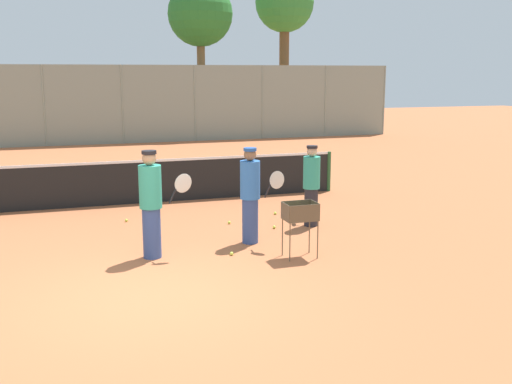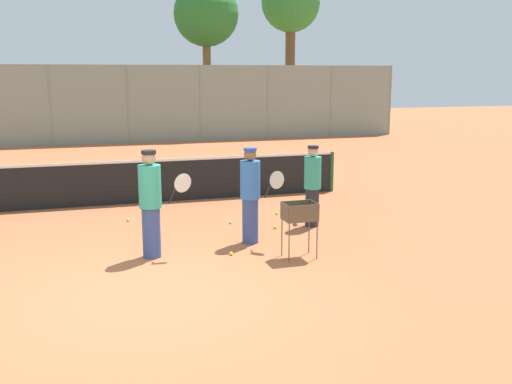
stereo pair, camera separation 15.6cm
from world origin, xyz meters
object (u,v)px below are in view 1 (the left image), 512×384
Objects in this scene: ball_cart at (300,216)px; parked_car at (119,124)px; tennis_net at (110,183)px; player_red_cap at (251,194)px; player_white_outfit at (151,203)px; player_yellow_shirt at (311,184)px.

parked_car is (-1.02, 21.16, -0.07)m from ball_cart.
parked_car is at bearing 92.75° from ball_cart.
player_red_cap is (2.22, -4.13, 0.37)m from tennis_net.
parked_car is (1.41, 20.37, -0.31)m from player_white_outfit.
tennis_net is 6.45× the size of player_red_cap.
player_yellow_shirt is at bearing -83.86° from parked_car.
ball_cart is (-1.05, -1.96, -0.14)m from player_yellow_shirt.
player_red_cap is at bearing 15.15° from player_white_outfit.
player_white_outfit is 1.93× the size of ball_cart.
parked_car is at bearing 83.77° from tennis_net.
ball_cart is (2.75, -5.26, 0.17)m from tennis_net.
player_white_outfit is at bearing -85.77° from tennis_net.
player_yellow_shirt is 1.74× the size of ball_cart.
player_yellow_shirt reaches higher than ball_cart.
player_yellow_shirt is (1.59, 0.83, -0.06)m from player_red_cap.
player_white_outfit reaches higher than ball_cart.
player_red_cap reaches higher than ball_cart.
ball_cart is at bearing 167.66° from player_yellow_shirt.
tennis_net is 6.88× the size of player_yellow_shirt.
player_red_cap is 1.79m from player_yellow_shirt.
tennis_net is 2.76× the size of parked_car.
parked_car reaches higher than tennis_net.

